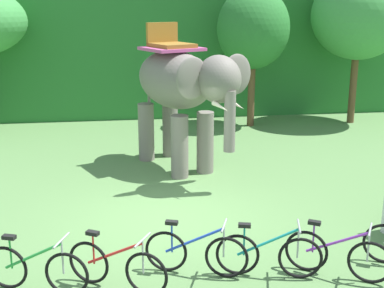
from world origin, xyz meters
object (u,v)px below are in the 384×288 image
(elephant, at_px, (181,87))
(bike_teal, at_px, (268,255))
(tree_left, at_px, (253,29))
(bike_purple, at_px, (337,255))
(bike_red, at_px, (117,266))
(tree_far_right, at_px, (359,15))
(bike_blue, at_px, (196,253))
(bike_green, at_px, (36,269))

(elephant, height_order, bike_teal, elephant)
(tree_left, height_order, bike_purple, tree_left)
(elephant, height_order, bike_red, elephant)
(tree_far_right, relative_size, bike_purple, 3.62)
(bike_blue, bearing_deg, tree_left, 70.98)
(tree_left, distance_m, tree_far_right, 3.80)
(bike_teal, bearing_deg, bike_green, 179.22)
(bike_red, height_order, bike_blue, same)
(tree_far_right, relative_size, bike_blue, 3.33)
(elephant, relative_size, bike_green, 2.56)
(bike_red, relative_size, bike_purple, 1.02)
(bike_purple, bearing_deg, bike_green, 177.46)
(tree_left, bearing_deg, bike_green, -120.09)
(elephant, distance_m, bike_teal, 6.09)
(elephant, distance_m, bike_red, 6.32)
(tree_left, relative_size, tree_far_right, 0.89)
(bike_red, height_order, bike_teal, same)
(tree_far_right, bearing_deg, elephant, -146.20)
(tree_left, distance_m, bike_red, 11.84)
(tree_left, height_order, bike_blue, tree_left)
(elephant, bearing_deg, tree_far_right, 33.80)
(bike_purple, bearing_deg, tree_far_right, 64.40)
(tree_far_right, relative_size, elephant, 1.30)
(tree_left, bearing_deg, bike_purple, -96.79)
(bike_red, bearing_deg, bike_teal, 0.97)
(bike_green, height_order, bike_purple, same)
(tree_left, height_order, elephant, tree_left)
(tree_far_right, bearing_deg, bike_teal, -120.64)
(elephant, bearing_deg, bike_green, -117.06)
(bike_blue, bearing_deg, bike_red, -167.84)
(tree_left, relative_size, bike_red, 3.17)
(tree_far_right, xyz_separation_m, elephant, (-6.84, -4.58, -1.63))
(tree_far_right, bearing_deg, bike_blue, -125.73)
(tree_left, xyz_separation_m, bike_red, (-4.76, -10.41, -3.02))
(bike_red, bearing_deg, tree_left, 65.41)
(tree_far_right, height_order, bike_green, tree_far_right)
(bike_teal, bearing_deg, bike_blue, 168.54)
(elephant, bearing_deg, bike_red, -106.35)
(bike_red, bearing_deg, bike_green, 175.76)
(tree_left, height_order, bike_red, tree_left)
(bike_blue, height_order, bike_teal, same)
(tree_far_right, relative_size, bike_green, 3.32)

